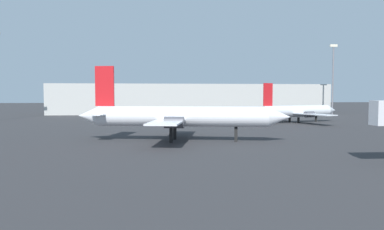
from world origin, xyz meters
TOP-DOWN VIEW (x-y plane):
  - airplane_on_taxiway at (-0.46, 41.04)m, footprint 31.43×20.78m
  - airplane_distant at (30.73, 72.67)m, footprint 25.20×23.80m
  - light_mast_right at (53.46, 98.09)m, footprint 2.40×0.50m
  - terminal_building at (9.41, 120.26)m, footprint 99.76×20.02m

SIDE VIEW (x-z plane):
  - airplane_distant at x=30.73m, z-range -1.98..7.60m
  - airplane_on_taxiway at x=-0.46m, z-range -1.90..9.22m
  - terminal_building at x=9.41m, z-range 0.00..10.67m
  - light_mast_right at x=53.46m, z-range 1.30..24.36m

